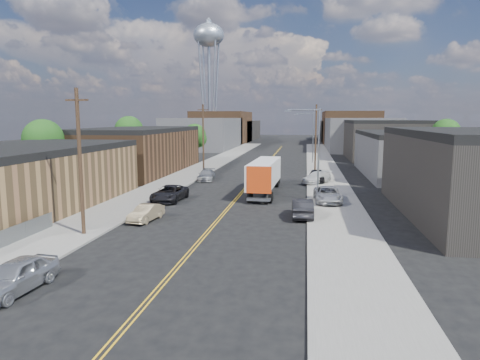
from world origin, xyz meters
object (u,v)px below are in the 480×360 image
(car_left_c, at_px, (169,193))
(semi_truck, at_px, (266,174))
(car_left_d, at_px, (206,175))
(car_right_lot_c, at_px, (317,176))
(car_left_b, at_px, (146,213))
(car_right_oncoming, at_px, (302,208))
(water_tower, at_px, (209,40))
(car_right_lot_a, at_px, (328,195))
(car_right_lot_b, at_px, (317,177))
(car_left_a, at_px, (16,276))

(car_left_c, bearing_deg, semi_truck, 38.16)
(car_left_d, relative_size, car_right_lot_c, 1.05)
(car_left_b, xyz_separation_m, car_left_c, (-0.74, 8.11, 0.12))
(car_left_b, height_order, car_right_oncoming, car_right_oncoming)
(water_tower, bearing_deg, car_right_oncoming, -72.76)
(car_left_d, relative_size, car_right_lot_a, 0.91)
(car_left_d, bearing_deg, car_left_b, -94.01)
(car_left_b, bearing_deg, water_tower, 107.58)
(car_right_oncoming, relative_size, car_right_lot_b, 1.00)
(car_right_oncoming, bearing_deg, car_right_lot_b, -98.10)
(car_left_a, distance_m, car_right_oncoming, 21.62)
(car_right_lot_b, height_order, car_right_lot_c, car_right_lot_c)
(car_left_a, bearing_deg, semi_truck, 77.04)
(semi_truck, xyz_separation_m, car_right_lot_b, (5.67, 6.82, -1.22))
(car_left_b, distance_m, car_left_d, 22.25)
(car_left_b, relative_size, car_right_lot_b, 0.83)
(car_left_c, xyz_separation_m, car_right_oncoming, (12.86, -4.99, 0.02))
(car_left_c, bearing_deg, car_left_d, 90.86)
(water_tower, height_order, car_left_d, water_tower)
(semi_truck, bearing_deg, car_right_lot_b, 52.55)
(car_left_b, height_order, car_right_lot_b, car_right_lot_b)
(car_right_oncoming, bearing_deg, car_left_d, -59.94)
(car_left_b, height_order, car_right_lot_a, car_right_lot_a)
(car_left_c, height_order, car_right_lot_c, car_right_lot_c)
(car_left_c, relative_size, car_right_lot_b, 1.16)
(car_left_b, height_order, car_left_d, car_left_d)
(car_right_lot_b, bearing_deg, car_right_lot_c, 121.76)
(car_right_lot_a, bearing_deg, car_right_lot_c, 90.56)
(car_right_lot_b, bearing_deg, car_left_c, -105.94)
(car_right_oncoming, bearing_deg, car_left_c, -24.27)
(car_left_d, bearing_deg, car_left_c, -96.45)
(semi_truck, height_order, car_right_oncoming, semi_truck)
(semi_truck, bearing_deg, water_tower, 109.16)
(car_right_lot_c, bearing_deg, car_left_c, -136.38)
(semi_truck, relative_size, car_right_oncoming, 2.95)
(water_tower, relative_size, car_left_a, 8.08)
(semi_truck, bearing_deg, car_left_d, 139.44)
(water_tower, relative_size, car_right_lot_b, 7.88)
(car_left_d, relative_size, car_right_oncoming, 1.01)
(semi_truck, bearing_deg, car_left_a, -105.07)
(car_right_oncoming, bearing_deg, car_right_lot_a, -114.08)
(water_tower, bearing_deg, car_left_a, -81.89)
(car_left_a, xyz_separation_m, car_left_d, (0.51, 36.41, -0.09))
(water_tower, relative_size, car_left_c, 6.78)
(car_right_lot_a, bearing_deg, water_tower, 107.23)
(semi_truck, relative_size, car_left_c, 2.54)
(water_tower, height_order, car_right_lot_c, water_tower)
(car_left_b, distance_m, car_right_lot_c, 26.17)
(car_left_a, relative_size, car_right_lot_c, 1.01)
(semi_truck, xyz_separation_m, car_right_lot_c, (5.67, 7.83, -1.13))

